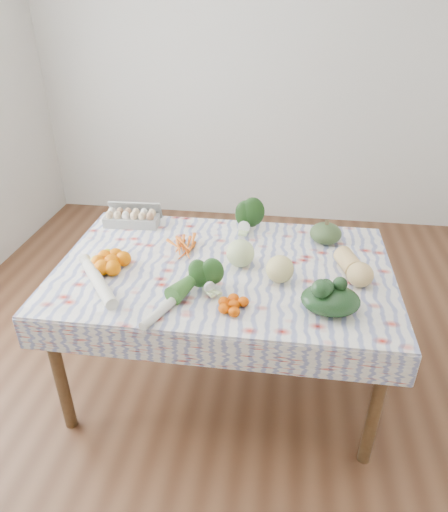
{
  "coord_description": "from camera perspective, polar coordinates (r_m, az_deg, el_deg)",
  "views": [
    {
      "loc": [
        0.27,
        -1.92,
        1.95
      ],
      "look_at": [
        0.0,
        0.0,
        0.82
      ],
      "focal_mm": 32.0,
      "sensor_mm": 36.0,
      "label": 1
    }
  ],
  "objects": [
    {
      "name": "kale_bunch",
      "position": [
        2.6,
        2.74,
        4.84
      ],
      "size": [
        0.19,
        0.17,
        0.16
      ],
      "primitive_type": "ellipsoid",
      "rotation": [
        0.0,
        0.0,
        -0.09
      ],
      "color": "#15330F",
      "rests_on": "tablecloth"
    },
    {
      "name": "egg_carton",
      "position": [
        2.72,
        -11.49,
        4.57
      ],
      "size": [
        0.32,
        0.14,
        0.08
      ],
      "primitive_type": "cube",
      "rotation": [
        0.0,
        0.0,
        0.05
      ],
      "color": "gray",
      "rests_on": "tablecloth"
    },
    {
      "name": "orange_cluster",
      "position": [
        2.3,
        -13.89,
        -0.69
      ],
      "size": [
        0.29,
        0.29,
        0.08
      ],
      "primitive_type": "cube",
      "rotation": [
        0.0,
        0.0,
        -0.22
      ],
      "color": "#F76F00",
      "rests_on": "tablecloth"
    },
    {
      "name": "spinach_bag",
      "position": [
        2.0,
        13.16,
        -5.37
      ],
      "size": [
        0.3,
        0.26,
        0.11
      ],
      "primitive_type": "ellipsoid",
      "rotation": [
        0.0,
        0.0,
        -0.27
      ],
      "color": "black",
      "rests_on": "tablecloth"
    },
    {
      "name": "dining_table",
      "position": [
        2.32,
        0.0,
        -3.02
      ],
      "size": [
        1.6,
        1.0,
        0.75
      ],
      "color": "brown",
      "rests_on": "ground"
    },
    {
      "name": "leek",
      "position": [
        2.0,
        -6.6,
        -5.7
      ],
      "size": [
        0.19,
        0.38,
        0.04
      ],
      "primitive_type": "cylinder",
      "rotation": [
        1.57,
        0.0,
        -0.39
      ],
      "color": "beige",
      "rests_on": "tablecloth"
    },
    {
      "name": "kabocha_squash",
      "position": [
        2.53,
        12.59,
        2.79
      ],
      "size": [
        0.18,
        0.18,
        0.11
      ],
      "primitive_type": "ellipsoid",
      "rotation": [
        0.0,
        0.0,
        -0.03
      ],
      "color": "#3A522B",
      "rests_on": "tablecloth"
    },
    {
      "name": "tablecloth",
      "position": [
        2.28,
        0.0,
        -1.39
      ],
      "size": [
        1.66,
        1.06,
        0.01
      ],
      "primitive_type": "cube",
      "color": "silver",
      "rests_on": "dining_table"
    },
    {
      "name": "cabbage",
      "position": [
        2.25,
        2.07,
        0.35
      ],
      "size": [
        0.17,
        0.17,
        0.14
      ],
      "primitive_type": "sphere",
      "rotation": [
        0.0,
        0.0,
        -0.22
      ],
      "color": "#C0D28B",
      "rests_on": "tablecloth"
    },
    {
      "name": "daikon",
      "position": [
        2.17,
        -15.34,
        -3.3
      ],
      "size": [
        0.29,
        0.35,
        0.06
      ],
      "primitive_type": "cylinder",
      "rotation": [
        1.57,
        0.0,
        0.65
      ],
      "color": "silver",
      "rests_on": "tablecloth"
    },
    {
      "name": "grapefruit",
      "position": [
        2.15,
        6.99,
        -1.63
      ],
      "size": [
        0.17,
        0.17,
        0.13
      ],
      "primitive_type": "sphere",
      "rotation": [
        0.0,
        0.0,
        -0.32
      ],
      "color": "#D9C878",
      "rests_on": "tablecloth"
    },
    {
      "name": "ground",
      "position": [
        2.76,
        0.0,
        -14.89
      ],
      "size": [
        4.5,
        4.5,
        0.0
      ],
      "primitive_type": "plane",
      "color": "#502F1B",
      "rests_on": "ground"
    },
    {
      "name": "mandarin_cluster",
      "position": [
        1.97,
        1.23,
        -6.06
      ],
      "size": [
        0.22,
        0.22,
        0.05
      ],
      "primitive_type": "cube",
      "rotation": [
        0.0,
        0.0,
        -0.37
      ],
      "color": "#D74B00",
      "rests_on": "tablecloth"
    },
    {
      "name": "butternut_squash",
      "position": [
        2.25,
        15.92,
        -1.14
      ],
      "size": [
        0.2,
        0.29,
        0.12
      ],
      "primitive_type": "ellipsoid",
      "rotation": [
        0.0,
        0.0,
        0.31
      ],
      "color": "tan",
      "rests_on": "tablecloth"
    },
    {
      "name": "broccoli",
      "position": [
        2.08,
        -2.45,
        -3.02
      ],
      "size": [
        0.19,
        0.19,
        0.1
      ],
      "primitive_type": "ellipsoid",
      "rotation": [
        0.0,
        0.0,
        0.69
      ],
      "color": "#224D1A",
      "rests_on": "tablecloth"
    },
    {
      "name": "wall_back",
      "position": [
        4.22,
        4.59,
        22.64
      ],
      "size": [
        4.0,
        0.04,
        2.8
      ],
      "primitive_type": "cube",
      "color": "silver",
      "rests_on": "ground"
    },
    {
      "name": "carrot_bunch",
      "position": [
        2.42,
        -5.27,
        1.14
      ],
      "size": [
        0.21,
        0.2,
        0.03
      ],
      "primitive_type": "cube",
      "rotation": [
        0.0,
        0.0,
        0.18
      ],
      "color": "orange",
      "rests_on": "tablecloth"
    }
  ]
}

